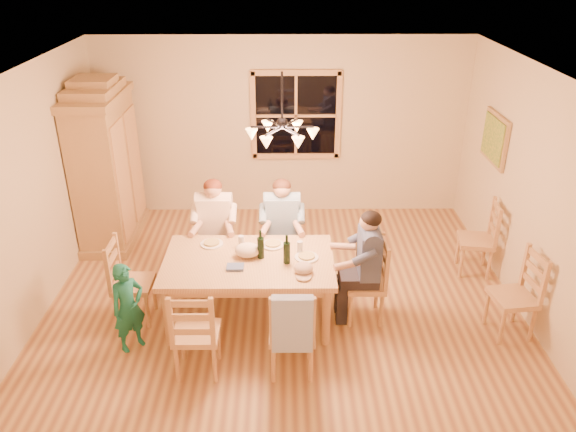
{
  "coord_description": "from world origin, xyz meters",
  "views": [
    {
      "loc": [
        0.01,
        -5.64,
        3.86
      ],
      "look_at": [
        0.06,
        0.1,
        1.05
      ],
      "focal_mm": 35.0,
      "sensor_mm": 36.0,
      "label": 1
    }
  ],
  "objects_px": {
    "dining_table": "(249,268)",
    "chair_spare_front": "(510,309)",
    "chair_far_left": "(217,256)",
    "chair_near_right": "(292,345)",
    "chair_end_left": "(135,295)",
    "adult_woman": "(214,218)",
    "adult_plaid_man": "(282,217)",
    "chair_near_left": "(198,345)",
    "child": "(128,307)",
    "wine_bottle_b": "(287,249)",
    "chair_far_right": "(282,256)",
    "armoire": "(107,168)",
    "wine_bottle_a": "(261,244)",
    "adult_slate_man": "(367,253)",
    "chair_spare_back": "(474,251)",
    "chair_end_right": "(364,295)",
    "chandelier": "(282,132)"
  },
  "relations": [
    {
      "from": "adult_woman",
      "to": "adult_plaid_man",
      "type": "xyz_separation_m",
      "value": [
        0.82,
        -0.0,
        0.0
      ]
    },
    {
      "from": "chair_near_left",
      "to": "chair_spare_front",
      "type": "relative_size",
      "value": 1.0
    },
    {
      "from": "adult_woman",
      "to": "wine_bottle_a",
      "type": "distance_m",
      "value": 1.02
    },
    {
      "from": "chair_far_left",
      "to": "child",
      "type": "xyz_separation_m",
      "value": [
        -0.75,
        -1.38,
        0.19
      ]
    },
    {
      "from": "armoire",
      "to": "wine_bottle_b",
      "type": "xyz_separation_m",
      "value": [
        2.46,
        -2.05,
        -0.13
      ]
    },
    {
      "from": "chair_near_left",
      "to": "armoire",
      "type": "bearing_deg",
      "value": 119.23
    },
    {
      "from": "chair_far_right",
      "to": "dining_table",
      "type": "bearing_deg",
      "value": 67.62
    },
    {
      "from": "wine_bottle_a",
      "to": "chair_near_left",
      "type": "bearing_deg",
      "value": -123.18
    },
    {
      "from": "adult_plaid_man",
      "to": "chair_spare_back",
      "type": "xyz_separation_m",
      "value": [
        2.46,
        0.1,
        -0.54
      ]
    },
    {
      "from": "chair_near_left",
      "to": "adult_plaid_man",
      "type": "xyz_separation_m",
      "value": [
        0.83,
        1.75,
        0.54
      ]
    },
    {
      "from": "adult_woman",
      "to": "chair_spare_back",
      "type": "height_order",
      "value": "adult_woman"
    },
    {
      "from": "chair_near_left",
      "to": "chair_near_right",
      "type": "xyz_separation_m",
      "value": [
        0.93,
        -0.0,
        0.0
      ]
    },
    {
      "from": "adult_slate_man",
      "to": "wine_bottle_b",
      "type": "height_order",
      "value": "adult_slate_man"
    },
    {
      "from": "dining_table",
      "to": "chair_spare_front",
      "type": "height_order",
      "value": "chair_spare_front"
    },
    {
      "from": "chair_near_left",
      "to": "chair_spare_back",
      "type": "distance_m",
      "value": 3.77
    },
    {
      "from": "chair_far_left",
      "to": "chair_near_right",
      "type": "distance_m",
      "value": 1.98
    },
    {
      "from": "chair_near_left",
      "to": "child",
      "type": "bearing_deg",
      "value": 153.64
    },
    {
      "from": "adult_slate_man",
      "to": "wine_bottle_a",
      "type": "xyz_separation_m",
      "value": [
        -1.15,
        0.05,
        0.08
      ]
    },
    {
      "from": "dining_table",
      "to": "chair_end_left",
      "type": "height_order",
      "value": "chair_end_left"
    },
    {
      "from": "chair_end_left",
      "to": "adult_plaid_man",
      "type": "bearing_deg",
      "value": 117.98
    },
    {
      "from": "child",
      "to": "chair_spare_front",
      "type": "height_order",
      "value": "child"
    },
    {
      "from": "child",
      "to": "adult_slate_man",
      "type": "bearing_deg",
      "value": -32.55
    },
    {
      "from": "chair_far_left",
      "to": "chair_near_left",
      "type": "height_order",
      "value": "same"
    },
    {
      "from": "armoire",
      "to": "chair_end_right",
      "type": "distance_m",
      "value": 3.95
    },
    {
      "from": "chair_end_right",
      "to": "child",
      "type": "relative_size",
      "value": 1.0
    },
    {
      "from": "chair_near_right",
      "to": "chair_spare_front",
      "type": "relative_size",
      "value": 1.0
    },
    {
      "from": "armoire",
      "to": "chair_near_left",
      "type": "relative_size",
      "value": 2.32
    },
    {
      "from": "chair_near_right",
      "to": "adult_woman",
      "type": "xyz_separation_m",
      "value": [
        -0.92,
        1.75,
        0.54
      ]
    },
    {
      "from": "chair_near_right",
      "to": "chair_end_left",
      "type": "relative_size",
      "value": 1.0
    },
    {
      "from": "adult_slate_man",
      "to": "child",
      "type": "distance_m",
      "value": 2.57
    },
    {
      "from": "dining_table",
      "to": "chair_near_right",
      "type": "bearing_deg",
      "value": -62.33
    },
    {
      "from": "chair_far_left",
      "to": "wine_bottle_a",
      "type": "distance_m",
      "value": 1.2
    },
    {
      "from": "chair_near_left",
      "to": "adult_woman",
      "type": "relative_size",
      "value": 1.13
    },
    {
      "from": "armoire",
      "to": "chair_far_left",
      "type": "height_order",
      "value": "armoire"
    },
    {
      "from": "dining_table",
      "to": "adult_woman",
      "type": "distance_m",
      "value": 1.01
    },
    {
      "from": "adult_slate_man",
      "to": "wine_bottle_a",
      "type": "distance_m",
      "value": 1.16
    },
    {
      "from": "adult_woman",
      "to": "chair_near_left",
      "type": "bearing_deg",
      "value": 90.0
    },
    {
      "from": "chair_end_left",
      "to": "chair_spare_front",
      "type": "relative_size",
      "value": 1.0
    },
    {
      "from": "adult_woman",
      "to": "adult_plaid_man",
      "type": "height_order",
      "value": "same"
    },
    {
      "from": "chair_near_right",
      "to": "chair_near_left",
      "type": "bearing_deg",
      "value": 180.0
    },
    {
      "from": "adult_plaid_man",
      "to": "chair_end_right",
      "type": "bearing_deg",
      "value": 136.64
    },
    {
      "from": "chandelier",
      "to": "chair_far_right",
      "type": "xyz_separation_m",
      "value": [
        -0.01,
        0.49,
        -1.77
      ]
    },
    {
      "from": "adult_plaid_man",
      "to": "chair_far_left",
      "type": "bearing_deg",
      "value": 0.0
    },
    {
      "from": "chair_far_left",
      "to": "chair_far_right",
      "type": "bearing_deg",
      "value": -180.0
    },
    {
      "from": "child",
      "to": "chandelier",
      "type": "bearing_deg",
      "value": -14.64
    },
    {
      "from": "wine_bottle_b",
      "to": "child",
      "type": "xyz_separation_m",
      "value": [
        -1.63,
        -0.43,
        -0.43
      ]
    },
    {
      "from": "chair_end_right",
      "to": "dining_table",
      "type": "bearing_deg",
      "value": 90.0
    },
    {
      "from": "wine_bottle_a",
      "to": "child",
      "type": "height_order",
      "value": "wine_bottle_a"
    },
    {
      "from": "chair_end_right",
      "to": "adult_woman",
      "type": "bearing_deg",
      "value": 63.43
    },
    {
      "from": "wine_bottle_b",
      "to": "chair_far_right",
      "type": "bearing_deg",
      "value": 93.14
    }
  ]
}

